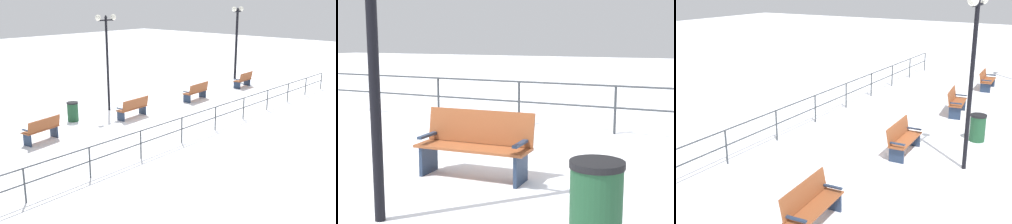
{
  "view_description": "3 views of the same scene",
  "coord_description": "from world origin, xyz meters",
  "views": [
    {
      "loc": [
        -13.43,
        12.2,
        5.25
      ],
      "look_at": [
        -1.97,
        -0.36,
        0.53
      ],
      "focal_mm": 44.06,
      "sensor_mm": 36.0,
      "label": 1
    },
    {
      "loc": [
        5.4,
        3.18,
        1.94
      ],
      "look_at": [
        -3.17,
        -0.99,
        0.42
      ],
      "focal_mm": 50.47,
      "sensor_mm": 36.0,
      "label": 2
    },
    {
      "loc": [
        4.45,
        -10.97,
        4.87
      ],
      "look_at": [
        -2.3,
        0.25,
        0.85
      ],
      "focal_mm": 46.59,
      "sensor_mm": 36.0,
      "label": 3
    }
  ],
  "objects": [
    {
      "name": "bench_second",
      "position": [
        -0.19,
        -4.54,
        0.48
      ],
      "size": [
        0.68,
        1.71,
        0.94
      ],
      "rotation": [
        0.0,
        0.0,
        0.08
      ],
      "color": "brown",
      "rests_on": "ground"
    },
    {
      "name": "lamppost_middle",
      "position": [
        1.68,
        -0.13,
        3.19
      ],
      "size": [
        0.27,
        1.17,
        4.52
      ],
      "color": "black",
      "rests_on": "ground"
    },
    {
      "name": "bench_fifth",
      "position": [
        0.01,
        9.06,
        0.44
      ],
      "size": [
        0.65,
        1.51,
        0.84
      ],
      "rotation": [
        0.0,
        0.0,
        0.08
      ],
      "color": "brown",
      "rests_on": "ground"
    },
    {
      "name": "ground_plane",
      "position": [
        0.0,
        0.0,
        0.0
      ],
      "size": [
        80.0,
        80.0,
        0.0
      ],
      "primitive_type": "plane",
      "color": "white",
      "rests_on": "ground"
    },
    {
      "name": "bench_fourth",
      "position": [
        -0.02,
        4.52,
        0.49
      ],
      "size": [
        0.73,
        1.51,
        0.95
      ],
      "rotation": [
        0.0,
        0.0,
        0.15
      ],
      "color": "brown",
      "rests_on": "ground"
    },
    {
      "name": "trash_bin",
      "position": [
        1.42,
        2.14,
        0.43
      ],
      "size": [
        0.5,
        0.5,
        0.86
      ],
      "color": "#1E4C2D",
      "rests_on": "ground"
    },
    {
      "name": "bench_third",
      "position": [
        -0.17,
        -0.01,
        0.48
      ],
      "size": [
        0.64,
        1.65,
        0.93
      ],
      "rotation": [
        0.0,
        0.0,
        0.06
      ],
      "color": "brown",
      "rests_on": "ground"
    },
    {
      "name": "waterfront_railing",
      "position": [
        -3.96,
        0.0,
        0.68
      ],
      "size": [
        0.05,
        23.37,
        1.0
      ],
      "color": "#383D42",
      "rests_on": "ground"
    }
  ]
}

